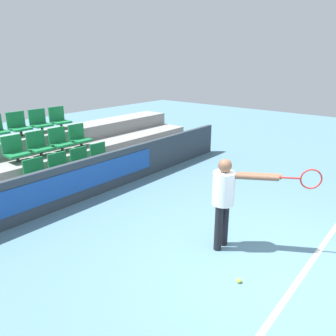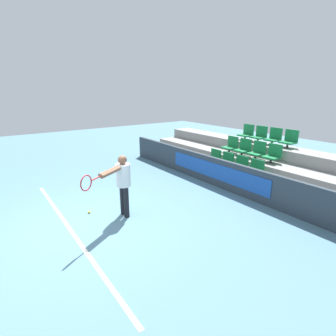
% 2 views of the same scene
% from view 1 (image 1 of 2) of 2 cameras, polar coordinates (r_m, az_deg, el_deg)
% --- Properties ---
extents(ground_plane, '(30.00, 30.00, 0.00)m').
position_cam_1_polar(ground_plane, '(5.36, 17.60, -16.68)').
color(ground_plane, slate).
extents(court_baseline, '(6.34, 0.08, 0.01)m').
position_cam_1_polar(court_baseline, '(5.27, 21.67, -17.85)').
color(court_baseline, white).
rests_on(court_baseline, ground).
extents(barrier_wall, '(9.97, 0.14, 0.92)m').
position_cam_1_polar(barrier_wall, '(7.58, -13.61, -1.68)').
color(barrier_wall, '#2D3842').
rests_on(barrier_wall, ground).
extents(bleacher_tier_front, '(9.57, 0.87, 0.38)m').
position_cam_1_polar(bleacher_tier_front, '(8.08, -15.66, -2.64)').
color(bleacher_tier_front, gray).
rests_on(bleacher_tier_front, ground).
extents(bleacher_tier_middle, '(9.57, 0.87, 0.76)m').
position_cam_1_polar(bleacher_tier_middle, '(8.71, -19.07, -0.09)').
color(bleacher_tier_middle, gray).
rests_on(bleacher_tier_middle, ground).
extents(bleacher_tier_back, '(9.57, 0.87, 1.14)m').
position_cam_1_polar(bleacher_tier_back, '(9.39, -22.01, 2.10)').
color(bleacher_tier_back, gray).
rests_on(bleacher_tier_back, ground).
extents(stadium_chair_0, '(0.47, 0.42, 0.59)m').
position_cam_1_polar(stadium_chair_0, '(7.60, -21.85, -0.99)').
color(stadium_chair_0, '#333333').
rests_on(stadium_chair_0, bleacher_tier_front).
extents(stadium_chair_1, '(0.47, 0.42, 0.59)m').
position_cam_1_polar(stadium_chair_1, '(7.88, -18.18, 0.09)').
color(stadium_chair_1, '#333333').
rests_on(stadium_chair_1, bleacher_tier_front).
extents(stadium_chair_2, '(0.47, 0.42, 0.59)m').
position_cam_1_polar(stadium_chair_2, '(8.18, -14.77, 1.09)').
color(stadium_chair_2, '#333333').
rests_on(stadium_chair_2, bleacher_tier_front).
extents(stadium_chair_3, '(0.47, 0.42, 0.59)m').
position_cam_1_polar(stadium_chair_3, '(8.51, -11.61, 2.02)').
color(stadium_chair_3, '#333333').
rests_on(stadium_chair_3, bleacher_tier_front).
extents(stadium_chair_4, '(0.47, 0.42, 0.59)m').
position_cam_1_polar(stadium_chair_4, '(8.25, -25.13, 2.83)').
color(stadium_chair_4, '#333333').
rests_on(stadium_chair_4, bleacher_tier_middle).
extents(stadium_chair_5, '(0.47, 0.42, 0.59)m').
position_cam_1_polar(stadium_chair_5, '(8.50, -21.62, 3.71)').
color(stadium_chair_5, '#333333').
rests_on(stadium_chair_5, bleacher_tier_middle).
extents(stadium_chair_6, '(0.47, 0.42, 0.59)m').
position_cam_1_polar(stadium_chair_6, '(8.78, -18.32, 4.53)').
color(stadium_chair_6, '#333333').
rests_on(stadium_chair_6, bleacher_tier_middle).
extents(stadium_chair_7, '(0.47, 0.42, 0.59)m').
position_cam_1_polar(stadium_chair_7, '(9.09, -15.24, 5.28)').
color(stadium_chair_7, '#333333').
rests_on(stadium_chair_7, bleacher_tier_middle).
extents(stadium_chair_9, '(0.47, 0.42, 0.59)m').
position_cam_1_polar(stadium_chair_9, '(9.18, -24.59, 6.81)').
color(stadium_chair_9, '#333333').
rests_on(stadium_chair_9, bleacher_tier_back).
extents(stadium_chair_10, '(0.47, 0.42, 0.59)m').
position_cam_1_polar(stadium_chair_10, '(9.44, -21.43, 7.50)').
color(stadium_chair_10, '#333333').
rests_on(stadium_chair_10, bleacher_tier_back).
extents(stadium_chair_11, '(0.47, 0.42, 0.59)m').
position_cam_1_polar(stadium_chair_11, '(9.73, -18.44, 8.12)').
color(stadium_chair_11, '#333333').
rests_on(stadium_chair_11, bleacher_tier_back).
extents(tennis_player, '(0.93, 1.43, 1.55)m').
position_cam_1_polar(tennis_player, '(5.31, 10.44, -4.48)').
color(tennis_player, black).
rests_on(tennis_player, ground).
extents(tennis_ball, '(0.07, 0.07, 0.07)m').
position_cam_1_polar(tennis_ball, '(5.00, 12.28, -18.62)').
color(tennis_ball, '#CCDB33').
rests_on(tennis_ball, ground).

